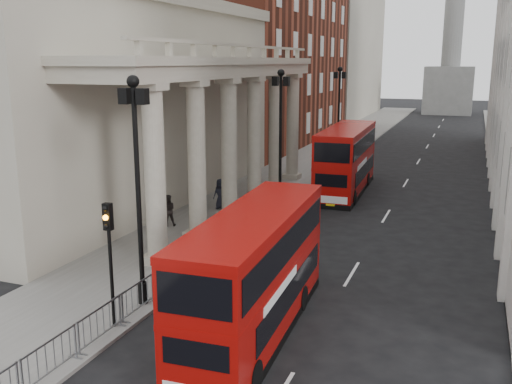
% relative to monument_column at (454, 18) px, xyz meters
% --- Properties ---
extents(ground, '(260.00, 260.00, 0.00)m').
position_rel_monument_column_xyz_m(ground, '(-6.00, -92.00, -15.98)').
color(ground, black).
rests_on(ground, ground).
extents(sidewalk_west, '(6.00, 140.00, 0.12)m').
position_rel_monument_column_xyz_m(sidewalk_west, '(-9.00, -62.00, -15.92)').
color(sidewalk_west, slate).
rests_on(sidewalk_west, ground).
extents(kerb, '(0.20, 140.00, 0.14)m').
position_rel_monument_column_xyz_m(kerb, '(-6.05, -62.00, -15.91)').
color(kerb, slate).
rests_on(kerb, ground).
extents(portico_building, '(9.00, 28.00, 12.00)m').
position_rel_monument_column_xyz_m(portico_building, '(-16.50, -74.00, -9.98)').
color(portico_building, '#9F9886').
rests_on(portico_building, ground).
extents(brick_building, '(9.00, 32.00, 22.00)m').
position_rel_monument_column_xyz_m(brick_building, '(-16.50, -44.00, -4.98)').
color(brick_building, maroon).
rests_on(brick_building, ground).
extents(west_building_far, '(9.00, 30.00, 20.00)m').
position_rel_monument_column_xyz_m(west_building_far, '(-16.50, -12.00, -5.98)').
color(west_building_far, '#9F9886').
rests_on(west_building_far, ground).
extents(monument_column, '(8.00, 8.00, 54.20)m').
position_rel_monument_column_xyz_m(monument_column, '(0.00, 0.00, 0.00)').
color(monument_column, '#60605E').
rests_on(monument_column, ground).
extents(lamp_post_south, '(1.05, 0.44, 8.32)m').
position_rel_monument_column_xyz_m(lamp_post_south, '(-6.60, -88.00, -11.07)').
color(lamp_post_south, black).
rests_on(lamp_post_south, sidewalk_west).
extents(lamp_post_mid, '(1.05, 0.44, 8.32)m').
position_rel_monument_column_xyz_m(lamp_post_mid, '(-6.60, -72.00, -11.07)').
color(lamp_post_mid, black).
rests_on(lamp_post_mid, sidewalk_west).
extents(lamp_post_north, '(1.05, 0.44, 8.32)m').
position_rel_monument_column_xyz_m(lamp_post_north, '(-6.60, -56.00, -11.07)').
color(lamp_post_north, black).
rests_on(lamp_post_north, sidewalk_west).
extents(traffic_light, '(0.28, 0.33, 4.30)m').
position_rel_monument_column_xyz_m(traffic_light, '(-6.50, -90.02, -12.88)').
color(traffic_light, black).
rests_on(traffic_light, sidewalk_west).
extents(crowd_barriers, '(0.50, 18.75, 1.10)m').
position_rel_monument_column_xyz_m(crowd_barriers, '(-6.35, -89.78, -15.31)').
color(crowd_barriers, gray).
rests_on(crowd_barriers, sidewalk_west).
extents(bus_near, '(2.77, 9.73, 4.16)m').
position_rel_monument_column_xyz_m(bus_near, '(-1.95, -88.52, -13.81)').
color(bus_near, '#970906').
rests_on(bus_near, ground).
extents(bus_far, '(2.88, 10.51, 4.50)m').
position_rel_monument_column_xyz_m(bus_far, '(-3.60, -66.60, -13.63)').
color(bus_far, '#A70B07').
rests_on(bus_far, ground).
extents(pedestrian_a, '(0.71, 0.52, 1.80)m').
position_rel_monument_column_xyz_m(pedestrian_a, '(-10.61, -75.07, -14.96)').
color(pedestrian_a, black).
rests_on(pedestrian_a, sidewalk_west).
extents(pedestrian_b, '(1.07, 1.02, 1.74)m').
position_rel_monument_column_xyz_m(pedestrian_b, '(-10.77, -78.72, -14.99)').
color(pedestrian_b, black).
rests_on(pedestrian_b, sidewalk_west).
extents(pedestrian_c, '(0.97, 0.68, 1.86)m').
position_rel_monument_column_xyz_m(pedestrian_c, '(-9.61, -74.32, -14.93)').
color(pedestrian_c, black).
rests_on(pedestrian_c, sidewalk_west).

